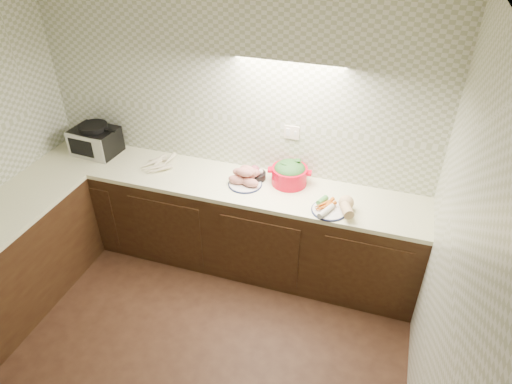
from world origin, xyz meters
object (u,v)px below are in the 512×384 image
(onion_bowl, at_px, (256,174))
(parsnip_pile, at_px, (159,164))
(dutch_oven, at_px, (290,173))
(veg_plate, at_px, (337,205))
(sweet_potato_plate, at_px, (246,177))
(toaster_oven, at_px, (95,140))

(onion_bowl, bearing_deg, parsnip_pile, -174.11)
(dutch_oven, xyz_separation_m, veg_plate, (0.46, -0.27, -0.06))
(sweet_potato_plate, distance_m, dutch_oven, 0.38)
(toaster_oven, distance_m, sweet_potato_plate, 1.56)
(dutch_oven, bearing_deg, parsnip_pile, 176.28)
(onion_bowl, bearing_deg, sweet_potato_plate, -117.74)
(parsnip_pile, distance_m, dutch_oven, 1.23)
(veg_plate, bearing_deg, toaster_oven, 174.74)
(onion_bowl, bearing_deg, toaster_oven, -178.93)
(parsnip_pile, relative_size, sweet_potato_plate, 1.13)
(parsnip_pile, xyz_separation_m, veg_plate, (1.68, -0.15, 0.02))
(sweet_potato_plate, relative_size, dutch_oven, 0.77)
(parsnip_pile, relative_size, dutch_oven, 0.88)
(parsnip_pile, xyz_separation_m, onion_bowl, (0.92, 0.09, 0.02))
(veg_plate, bearing_deg, parsnip_pile, 174.75)
(toaster_oven, relative_size, veg_plate, 1.21)
(toaster_oven, distance_m, veg_plate, 2.40)
(onion_bowl, height_order, veg_plate, veg_plate)
(toaster_oven, xyz_separation_m, dutch_oven, (1.92, 0.05, -0.03))
(sweet_potato_plate, bearing_deg, toaster_oven, 176.90)
(parsnip_pile, distance_m, onion_bowl, 0.93)
(dutch_oven, bearing_deg, toaster_oven, 172.43)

